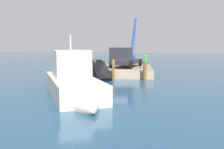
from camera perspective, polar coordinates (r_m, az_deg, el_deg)
ground at (r=27.76m, az=1.23°, el=-1.15°), size 200.00×200.00×0.00m
dock at (r=33.03m, az=2.03°, el=0.96°), size 10.15×8.31×0.96m
crane_truck at (r=31.99m, az=3.05°, el=4.05°), size 9.27×4.23×7.07m
dock_worker at (r=30.48m, az=7.82°, el=2.91°), size 0.34×0.34×1.67m
salvaged_car at (r=26.94m, az=-2.68°, el=-0.09°), size 4.36×3.83×3.48m
moored_yacht at (r=18.26m, az=-8.49°, el=-3.64°), size 11.85×7.92×6.06m
piling_near at (r=27.44m, az=-4.08°, el=1.15°), size 0.33×0.33×2.29m
piling_mid at (r=27.09m, az=0.29°, el=1.08°), size 0.33×0.33×2.28m
piling_far at (r=27.03m, az=7.68°, el=0.83°), size 0.36×0.36×2.11m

